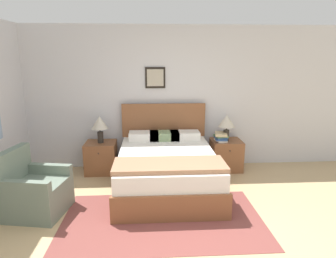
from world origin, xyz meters
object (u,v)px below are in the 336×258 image
armchair (34,192)px  nightstand_near_window (101,157)px  bed (167,168)px  table_lamp_by_door (227,122)px  table_lamp_near_window (100,124)px  nightstand_by_door (226,155)px

armchair → nightstand_near_window: bearing=165.4°
armchair → bed: bearing=120.9°
bed → table_lamp_by_door: bearing=33.5°
table_lamp_near_window → table_lamp_by_door: 2.26m
table_lamp_by_door → nightstand_near_window: bearing=179.8°
armchair → nightstand_by_door: armchair is taller
nightstand_near_window → table_lamp_by_door: size_ratio=1.17×
armchair → table_lamp_by_door: 3.31m
bed → table_lamp_by_door: (1.13, 0.75, 0.56)m
armchair → table_lamp_near_window: (0.67, 1.43, 0.60)m
armchair → table_lamp_near_window: table_lamp_near_window is taller
nightstand_by_door → bed: bearing=-146.5°
bed → armchair: 1.93m
armchair → nightstand_by_door: size_ratio=1.56×
nightstand_by_door → table_lamp_near_window: size_ratio=1.17×
nightstand_near_window → nightstand_by_door: (2.28, 0.00, 0.00)m
armchair → table_lamp_near_window: bearing=165.0°
bed → table_lamp_near_window: bed is taller
table_lamp_near_window → nightstand_by_door: bearing=0.2°
nightstand_by_door → table_lamp_by_door: table_lamp_by_door is taller
bed → table_lamp_near_window: bearing=146.7°
bed → nightstand_near_window: (-1.14, 0.75, -0.06)m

